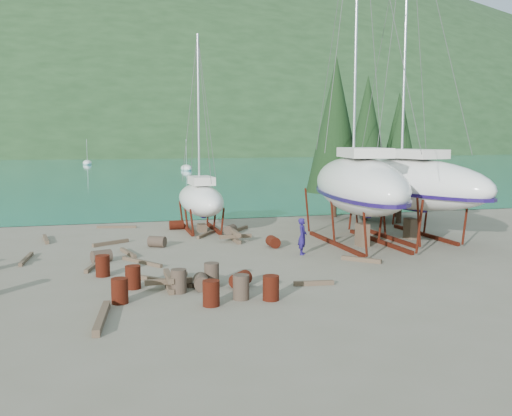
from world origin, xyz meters
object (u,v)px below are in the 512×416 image
object	(u,v)px
small_sailboat_shore	(201,199)
worker	(302,236)
large_sailboat_near	(358,184)
large_sailboat_far	(407,183)

from	to	relation	value
small_sailboat_shore	worker	bearing A→B (deg)	-69.52
large_sailboat_near	small_sailboat_shore	bearing A→B (deg)	148.18
large_sailboat_near	worker	xyz separation A→B (m)	(-3.82, -1.87, -2.34)
large_sailboat_near	worker	size ratio (longest dim) A/B	11.19
large_sailboat_far	small_sailboat_shore	bearing A→B (deg)	141.90
large_sailboat_near	small_sailboat_shore	size ratio (longest dim) A/B	1.68
small_sailboat_shore	large_sailboat_near	bearing A→B (deg)	-44.40
large_sailboat_far	worker	xyz separation A→B (m)	(-7.47, -3.18, -2.27)
small_sailboat_shore	large_sailboat_far	bearing A→B (deg)	-28.19
worker	large_sailboat_near	bearing A→B (deg)	-36.46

